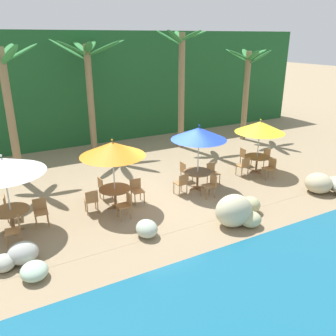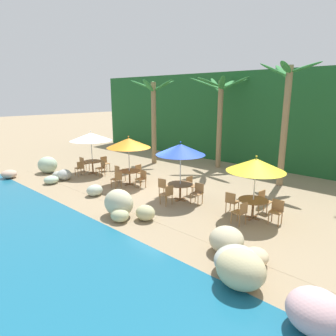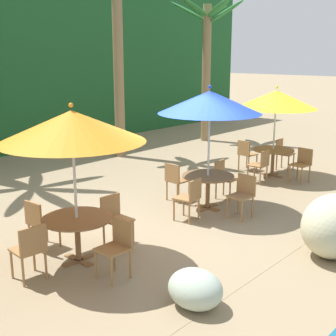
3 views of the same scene
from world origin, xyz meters
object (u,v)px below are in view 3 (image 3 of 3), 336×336
umbrella_blue (210,102)px  umbrella_orange (72,126)px  chair_orange_inland (39,221)px  chair_orange_seaward (115,216)px  dining_table_blue (208,181)px  chair_blue_seaward (224,176)px  chair_yellow_right (302,162)px  chair_yellow_inland (246,153)px  chair_orange_right (117,244)px  palm_tree_third (117,31)px  chair_yellow_seaward (283,152)px  chair_blue_inland (175,179)px  chair_blue_left (190,196)px  chair_orange_left (30,248)px  dining_table_yellow (273,154)px  chair_yellow_left (261,164)px  palm_tree_fourth (207,48)px  dining_table_orange (77,225)px

umbrella_blue → umbrella_orange: bearing=-180.0°
chair_orange_inland → chair_orange_seaward: bearing=-37.7°
umbrella_orange → dining_table_blue: size_ratio=2.30×
chair_orange_inland → chair_blue_seaward: (4.41, -0.66, 0.00)m
chair_yellow_right → chair_yellow_inland: bearing=88.6°
chair_orange_right → palm_tree_third: size_ratio=0.14×
chair_orange_seaward → chair_blue_seaward: bearing=1.8°
chair_yellow_seaward → chair_yellow_right: size_ratio=1.00×
chair_blue_inland → chair_blue_left: size_ratio=1.00×
chair_orange_left → chair_orange_right: size_ratio=1.00×
dining_table_blue → dining_table_yellow: (3.32, 0.30, 0.00)m
chair_blue_inland → chair_yellow_right: bearing=-22.6°
umbrella_blue → chair_blue_seaward: size_ratio=3.01×
dining_table_blue → chair_blue_inland: 0.86m
chair_orange_left → chair_orange_inland: bearing=50.5°
dining_table_yellow → chair_yellow_left: bearing=-171.2°
chair_blue_left → palm_tree_third: size_ratio=0.14×
chair_yellow_seaward → palm_tree_fourth: (2.15, 4.39, 2.91)m
umbrella_orange → dining_table_orange: 1.57m
dining_table_orange → chair_yellow_right: 6.76m
dining_table_orange → chair_yellow_seaward: bearing=3.5°
chair_yellow_inland → chair_yellow_right: same height
chair_orange_left → chair_yellow_seaward: 8.47m
dining_table_orange → chair_yellow_left: bearing=1.7°
umbrella_orange → dining_table_blue: bearing=0.0°
umbrella_blue → chair_orange_left: bearing=-179.7°
chair_blue_seaward → chair_yellow_left: (1.64, -0.01, 0.00)m
chair_orange_left → umbrella_orange: bearing=1.3°
chair_orange_inland → chair_yellow_right: same height
dining_table_orange → chair_orange_inland: (-0.14, 0.84, -0.10)m
umbrella_orange → chair_yellow_inland: (6.78, 1.16, -1.67)m
chair_orange_seaward → chair_blue_seaward: 3.42m
chair_orange_left → chair_blue_inland: (4.22, 0.87, 0.00)m
chair_orange_seaward → chair_yellow_inland: (5.93, 1.09, 0.00)m
palm_tree_third → palm_tree_fourth: size_ratio=1.19×
umbrella_orange → dining_table_orange: (0.00, 0.00, -1.57)m
chair_orange_inland → chair_blue_inland: size_ratio=1.00×
dining_table_orange → chair_yellow_seaward: 7.61m
dining_table_yellow → chair_yellow_right: bearing=-91.4°
chair_yellow_left → palm_tree_fourth: palm_tree_fourth is taller
chair_blue_left → palm_tree_third: palm_tree_third is taller
dining_table_orange → chair_yellow_left: 5.92m
chair_blue_seaward → umbrella_orange: bearing=-177.6°
chair_yellow_left → chair_blue_seaward: bearing=179.8°
chair_yellow_right → chair_orange_inland: bearing=168.6°
chair_blue_inland → palm_tree_fourth: bearing=32.0°
chair_orange_left → chair_yellow_seaward: size_ratio=1.00×
umbrella_orange → palm_tree_fourth: bearing=26.4°
chair_orange_right → umbrella_blue: (3.36, 0.85, 1.76)m
chair_blue_inland → chair_yellow_right: same height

